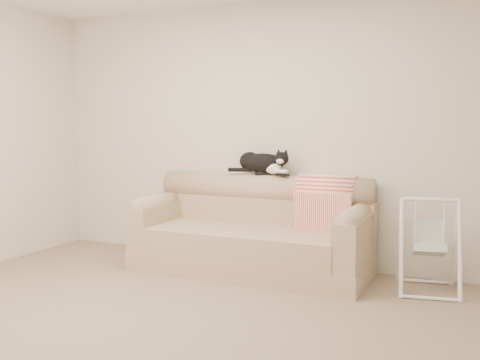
# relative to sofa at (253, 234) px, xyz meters

# --- Properties ---
(ground_plane) EXTENTS (5.00, 5.00, 0.00)m
(ground_plane) POSITION_rel_sofa_xyz_m (0.04, -1.62, -0.35)
(ground_plane) COLOR #78644D
(ground_plane) RESTS_ON ground
(room_shell) EXTENTS (5.04, 4.04, 2.60)m
(room_shell) POSITION_rel_sofa_xyz_m (0.04, -1.62, 1.18)
(room_shell) COLOR beige
(room_shell) RESTS_ON ground
(sofa) EXTENTS (2.20, 0.93, 0.90)m
(sofa) POSITION_rel_sofa_xyz_m (0.00, 0.00, 0.00)
(sofa) COLOR tan
(sofa) RESTS_ON ground
(remote_a) EXTENTS (0.18, 0.14, 0.03)m
(remote_a) POSITION_rel_sofa_xyz_m (0.00, 0.25, 0.56)
(remote_a) COLOR black
(remote_a) RESTS_ON sofa
(remote_b) EXTENTS (0.17, 0.13, 0.02)m
(remote_b) POSITION_rel_sofa_xyz_m (0.21, 0.21, 0.56)
(remote_b) COLOR black
(remote_b) RESTS_ON sofa
(tuxedo_cat) EXTENTS (0.64, 0.26, 0.25)m
(tuxedo_cat) POSITION_rel_sofa_xyz_m (-0.01, 0.25, 0.66)
(tuxedo_cat) COLOR black
(tuxedo_cat) RESTS_ON sofa
(throw_blanket) EXTENTS (0.54, 0.38, 0.58)m
(throw_blanket) POSITION_rel_sofa_xyz_m (0.65, 0.23, 0.37)
(throw_blanket) COLOR red
(throw_blanket) RESTS_ON sofa
(baby_swing) EXTENTS (0.57, 0.59, 0.79)m
(baby_swing) POSITION_rel_sofa_xyz_m (1.58, -0.01, 0.04)
(baby_swing) COLOR white
(baby_swing) RESTS_ON ground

